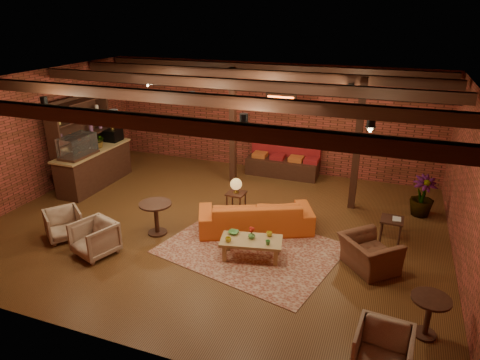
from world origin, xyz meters
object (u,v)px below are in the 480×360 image
(armchair_b, at_px, (94,237))
(plant_tall, at_px, (429,156))
(sofa, at_px, (255,215))
(armchair_far, at_px, (383,350))
(round_table_right, at_px, (429,311))
(armchair_right, at_px, (370,249))
(side_table_book, at_px, (392,220))
(round_table_left, at_px, (156,213))
(armchair_a, at_px, (63,223))
(side_table_lamp, at_px, (236,187))
(coffee_table, at_px, (251,241))

(armchair_b, height_order, plant_tall, plant_tall)
(sofa, relative_size, armchair_b, 3.25)
(armchair_far, bearing_deg, round_table_right, 63.17)
(plant_tall, bearing_deg, armchair_far, -96.38)
(armchair_far, bearing_deg, armchair_right, 103.26)
(side_table_book, bearing_deg, armchair_b, -154.65)
(armchair_b, bearing_deg, sofa, 57.14)
(round_table_left, distance_m, side_table_book, 5.04)
(round_table_right, bearing_deg, armchair_right, 122.03)
(armchair_far, bearing_deg, armchair_a, 172.18)
(sofa, xyz_separation_m, armchair_far, (2.88, -3.23, 0.01))
(sofa, relative_size, armchair_far, 3.33)
(side_table_lamp, height_order, round_table_right, side_table_lamp)
(sofa, distance_m, armchair_b, 3.41)
(armchair_right, bearing_deg, round_table_left, 49.89)
(armchair_a, bearing_deg, sofa, -27.17)
(armchair_b, bearing_deg, round_table_left, 78.08)
(armchair_a, height_order, round_table_right, armchair_a)
(coffee_table, distance_m, plant_tall, 4.66)
(round_table_left, bearing_deg, sofa, 24.52)
(coffee_table, distance_m, armchair_a, 4.08)
(round_table_right, bearing_deg, side_table_book, 102.51)
(coffee_table, bearing_deg, side_table_lamp, 118.83)
(coffee_table, relative_size, armchair_b, 1.69)
(coffee_table, height_order, side_table_book, coffee_table)
(side_table_book, bearing_deg, armchair_right, -105.61)
(coffee_table, xyz_separation_m, side_table_book, (2.57, 1.68, 0.11))
(round_table_left, distance_m, armchair_b, 1.38)
(armchair_a, bearing_deg, armchair_right, -42.73)
(coffee_table, bearing_deg, armchair_right, 10.82)
(side_table_book, relative_size, armchair_far, 0.72)
(round_table_left, height_order, plant_tall, plant_tall)
(armchair_b, distance_m, round_table_right, 6.18)
(side_table_lamp, bearing_deg, round_table_right, -35.09)
(coffee_table, height_order, plant_tall, plant_tall)
(round_table_left, relative_size, plant_tall, 0.24)
(sofa, distance_m, round_table_right, 4.15)
(armchair_right, distance_m, plant_tall, 3.13)
(armchair_b, bearing_deg, coffee_table, 37.21)
(sofa, relative_size, plant_tall, 0.84)
(armchair_right, xyz_separation_m, plant_tall, (0.98, 2.78, 1.06))
(coffee_table, relative_size, side_table_lamp, 1.47)
(armchair_right, bearing_deg, armchair_far, 145.97)
(armchair_right, height_order, plant_tall, plant_tall)
(sofa, height_order, armchair_far, armchair_far)
(armchair_a, relative_size, side_table_book, 1.32)
(round_table_left, distance_m, armchair_a, 1.98)
(round_table_left, xyz_separation_m, side_table_book, (4.83, 1.45, -0.02))
(round_table_left, height_order, armchair_far, armchair_far)
(side_table_book, relative_size, plant_tall, 0.18)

